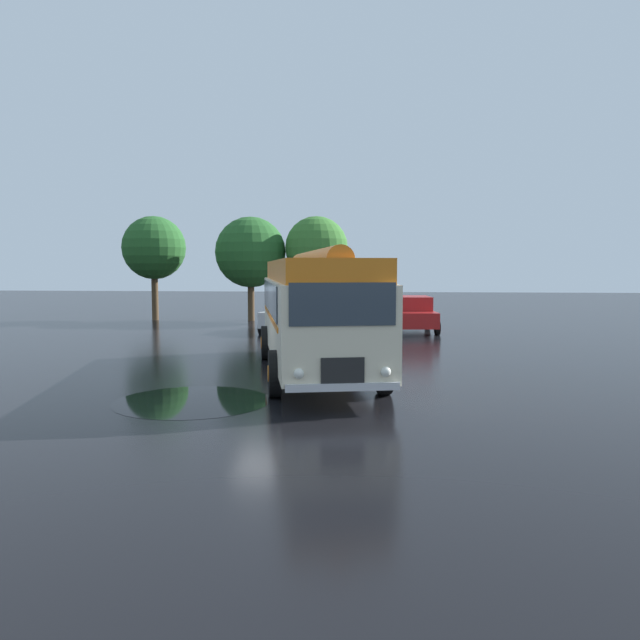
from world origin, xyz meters
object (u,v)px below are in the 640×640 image
car_near_left (286,313)px  car_mid_left (348,314)px  vintage_bus (315,307)px  car_mid_right (413,314)px

car_near_left → car_mid_left: size_ratio=0.99×
vintage_bus → car_mid_left: bearing=88.3°
car_near_left → car_mid_left: same height
vintage_bus → car_near_left: (-2.57, 11.53, -1.05)m
car_mid_left → car_mid_right: bearing=10.5°
car_near_left → car_mid_right: bearing=3.1°
vintage_bus → car_near_left: 11.86m
car_mid_left → car_near_left: bearing=175.3°
car_mid_right → vintage_bus: bearing=-106.0°
vintage_bus → car_mid_right: (3.39, 11.86, -1.05)m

